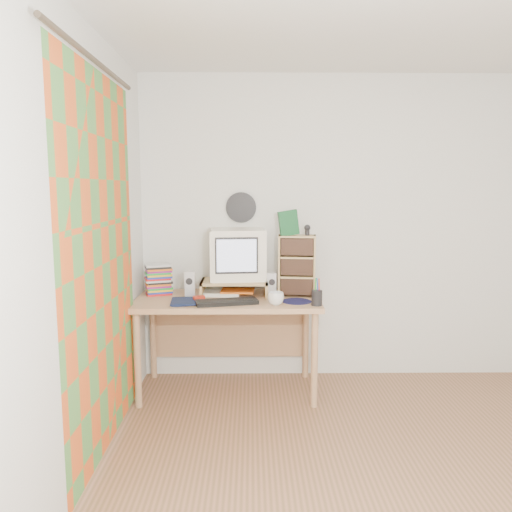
{
  "coord_description": "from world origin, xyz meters",
  "views": [
    {
      "loc": [
        -0.85,
        -2.38,
        1.6
      ],
      "look_at": [
        -0.81,
        1.33,
        1.08
      ],
      "focal_mm": 35.0,
      "sensor_mm": 36.0,
      "label": 1
    }
  ],
  "objects_px": {
    "desk": "(228,313)",
    "crt_monitor": "(237,254)",
    "dvd_stack": "(158,278)",
    "keyboard": "(227,302)",
    "diary": "(171,300)",
    "cd_rack": "(297,266)",
    "mug": "(276,298)"
  },
  "relations": [
    {
      "from": "desk",
      "to": "keyboard",
      "type": "distance_m",
      "value": 0.31
    },
    {
      "from": "dvd_stack",
      "to": "diary",
      "type": "distance_m",
      "value": 0.36
    },
    {
      "from": "keyboard",
      "to": "mug",
      "type": "height_order",
      "value": "mug"
    },
    {
      "from": "keyboard",
      "to": "cd_rack",
      "type": "height_order",
      "value": "cd_rack"
    },
    {
      "from": "dvd_stack",
      "to": "mug",
      "type": "height_order",
      "value": "dvd_stack"
    },
    {
      "from": "desk",
      "to": "dvd_stack",
      "type": "bearing_deg",
      "value": 172.78
    },
    {
      "from": "crt_monitor",
      "to": "mug",
      "type": "bearing_deg",
      "value": -58.75
    },
    {
      "from": "cd_rack",
      "to": "diary",
      "type": "xyz_separation_m",
      "value": [
        -0.95,
        -0.25,
        -0.22
      ]
    },
    {
      "from": "cd_rack",
      "to": "mug",
      "type": "distance_m",
      "value": 0.4
    },
    {
      "from": "keyboard",
      "to": "desk",
      "type": "bearing_deg",
      "value": 77.9
    },
    {
      "from": "desk",
      "to": "cd_rack",
      "type": "distance_m",
      "value": 0.66
    },
    {
      "from": "cd_rack",
      "to": "diary",
      "type": "bearing_deg",
      "value": -158.67
    },
    {
      "from": "crt_monitor",
      "to": "desk",
      "type": "bearing_deg",
      "value": -135.75
    },
    {
      "from": "crt_monitor",
      "to": "diary",
      "type": "relative_size",
      "value": 1.86
    },
    {
      "from": "keyboard",
      "to": "crt_monitor",
      "type": "bearing_deg",
      "value": 66.04
    },
    {
      "from": "diary",
      "to": "dvd_stack",
      "type": "bearing_deg",
      "value": 110.45
    },
    {
      "from": "desk",
      "to": "diary",
      "type": "height_order",
      "value": "diary"
    },
    {
      "from": "keyboard",
      "to": "diary",
      "type": "relative_size",
      "value": 2.0
    },
    {
      "from": "cd_rack",
      "to": "desk",
      "type": "bearing_deg",
      "value": -171.94
    },
    {
      "from": "desk",
      "to": "mug",
      "type": "height_order",
      "value": "mug"
    },
    {
      "from": "desk",
      "to": "keyboard",
      "type": "bearing_deg",
      "value": -89.03
    },
    {
      "from": "cd_rack",
      "to": "mug",
      "type": "relative_size",
      "value": 4.04
    },
    {
      "from": "keyboard",
      "to": "diary",
      "type": "distance_m",
      "value": 0.41
    },
    {
      "from": "cd_rack",
      "to": "dvd_stack",
      "type": "bearing_deg",
      "value": -176.35
    },
    {
      "from": "mug",
      "to": "diary",
      "type": "distance_m",
      "value": 0.77
    },
    {
      "from": "keyboard",
      "to": "dvd_stack",
      "type": "relative_size",
      "value": 1.65
    },
    {
      "from": "desk",
      "to": "dvd_stack",
      "type": "xyz_separation_m",
      "value": [
        -0.55,
        0.07,
        0.27
      ]
    },
    {
      "from": "desk",
      "to": "dvd_stack",
      "type": "relative_size",
      "value": 5.14
    },
    {
      "from": "desk",
      "to": "crt_monitor",
      "type": "xyz_separation_m",
      "value": [
        0.07,
        0.09,
        0.45
      ]
    },
    {
      "from": "diary",
      "to": "mug",
      "type": "bearing_deg",
      "value": -9.27
    },
    {
      "from": "desk",
      "to": "crt_monitor",
      "type": "relative_size",
      "value": 3.35
    },
    {
      "from": "crt_monitor",
      "to": "mug",
      "type": "relative_size",
      "value": 3.55
    }
  ]
}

